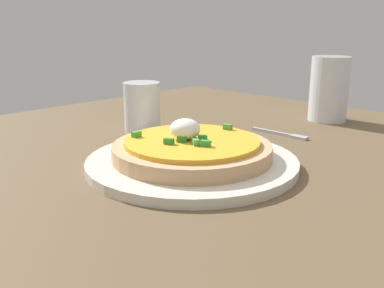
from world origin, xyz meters
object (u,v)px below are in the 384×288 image
at_px(plate, 192,162).
at_px(fork, 284,134).
at_px(pizza, 192,148).
at_px(cup_near, 329,92).
at_px(cup_far, 142,109).

height_order(plate, fork, plate).
height_order(plate, pizza, pizza).
xyz_separation_m(cup_near, fork, (-0.17, -0.01, -0.05)).
bearing_deg(plate, fork, 0.54).
height_order(pizza, fork, pizza).
relative_size(plate, fork, 2.61).
xyz_separation_m(plate, pizza, (-0.00, 0.00, 0.02)).
bearing_deg(pizza, fork, 0.46).
xyz_separation_m(cup_far, fork, (0.16, -0.20, -0.04)).
height_order(plate, cup_near, cup_near).
bearing_deg(fork, pizza, -90.82).
distance_m(plate, cup_far, 0.22).
height_order(cup_near, fork, cup_near).
height_order(pizza, cup_near, cup_near).
xyz_separation_m(pizza, cup_far, (0.08, 0.20, 0.02)).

